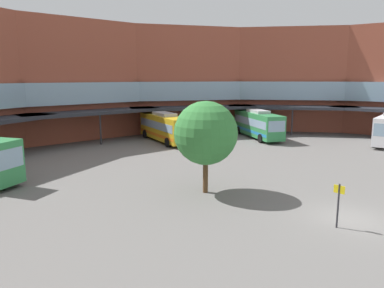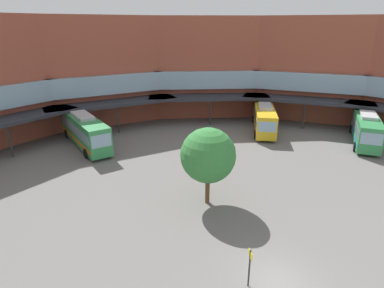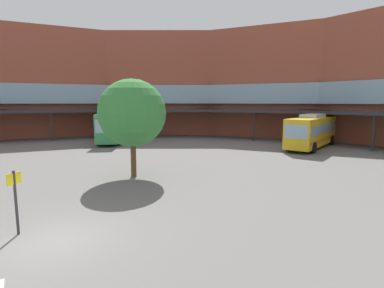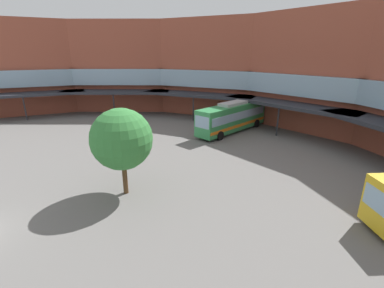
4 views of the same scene
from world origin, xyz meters
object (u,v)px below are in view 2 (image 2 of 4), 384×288
at_px(bus_1, 84,130).
at_px(bus_2, 366,128).
at_px(plaza_tree, 208,155).
at_px(stop_sign_post, 250,264).
at_px(bus_3, 264,118).

relative_size(bus_1, bus_2, 1.23).
relative_size(plaza_tree, stop_sign_post, 2.63).
bearing_deg(stop_sign_post, bus_1, 109.19).
distance_m(plaza_tree, stop_sign_post, 9.70).
bearing_deg(bus_2, stop_sign_post, -16.20).
height_order(bus_1, bus_2, bus_1).
relative_size(bus_1, plaza_tree, 1.91).
xyz_separation_m(bus_1, bus_3, (23.77, -0.91, -0.14)).
xyz_separation_m(bus_3, plaza_tree, (-13.87, -16.15, 2.39)).
height_order(bus_2, bus_3, bus_2).
relative_size(bus_2, bus_3, 0.93).
bearing_deg(bus_1, plaza_tree, 12.14).
bearing_deg(plaza_tree, bus_2, 19.13).
height_order(bus_2, stop_sign_post, bus_2).
bearing_deg(bus_2, bus_1, -66.71).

